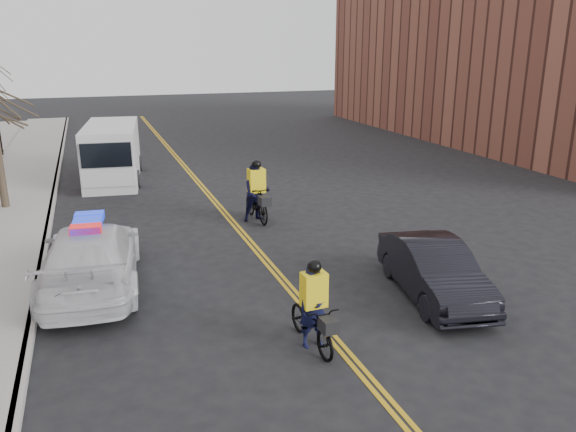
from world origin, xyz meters
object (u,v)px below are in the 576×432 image
Objects in this scene: cyclist_near at (314,316)px; cargo_van at (112,154)px; police_cruiser at (91,256)px; dark_sedan at (434,270)px; cyclist_far at (257,197)px.

cargo_van is at bearing 96.59° from cyclist_near.
police_cruiser is 3.00× the size of cyclist_near.
cyclist_near is at bearing -151.67° from dark_sedan.
police_cruiser is at bearing -147.47° from cyclist_far.
cyclist_near is 8.74m from cyclist_far.
cargo_van is at bearing 123.28° from dark_sedan.
cyclist_far is (-2.27, 7.42, 0.16)m from dark_sedan.
cyclist_far is (5.53, 4.05, 0.03)m from police_cruiser.
cyclist_far reaches higher than police_cruiser.
cargo_van is at bearing 115.18° from cyclist_far.
police_cruiser is 1.38× the size of dark_sedan.
cargo_van is 9.12m from cyclist_far.
cargo_van is at bearing -90.02° from police_cruiser.
cyclist_far is at bearing 77.28° from cyclist_near.
cargo_van reaches higher than police_cruiser.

